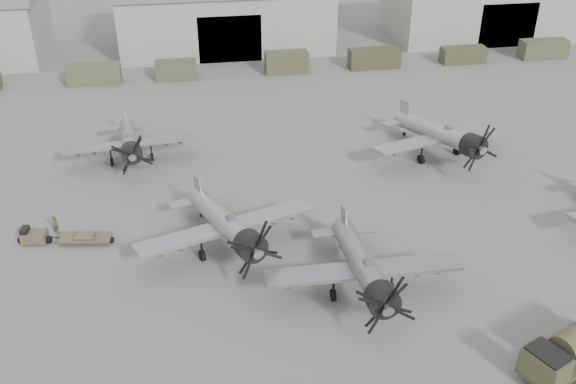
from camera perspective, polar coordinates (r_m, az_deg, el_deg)
name	(u,v)px	position (r m, az deg, el deg)	size (l,w,h in m)	color
ground	(316,375)	(38.11, 2.48, -15.95)	(220.00, 220.00, 0.00)	#605F5D
hangar_center	(225,14)	(90.85, -5.61, 15.43)	(29.00, 14.80, 8.70)	#A7A79C
hangar_right	(488,3)	(100.72, 17.36, 15.74)	(29.00, 14.80, 8.70)	#A7A79C
support_truck_2	(94,74)	(80.89, -16.86, 10.00)	(6.28, 2.20, 2.30)	#464B31
support_truck_3	(176,70)	(80.19, -9.91, 10.64)	(4.96, 2.20, 2.20)	#42482F
support_truck_4	(286,62)	(81.06, -0.14, 11.46)	(5.28, 2.20, 2.61)	#42432C
support_truck_5	(374,58)	(83.55, 7.67, 11.70)	(6.47, 2.20, 2.41)	#373824
support_truck_6	(463,55)	(87.73, 15.31, 11.68)	(5.77, 2.20, 2.01)	#3B3C27
support_truck_7	(543,49)	(92.73, 21.75, 11.73)	(6.14, 2.20, 2.42)	#41482F
aircraft_mid_1	(228,225)	(45.90, -5.40, -2.97)	(13.31, 11.98, 5.34)	#93969B
aircraft_mid_2	(365,269)	(41.90, 6.83, -6.80)	(12.99, 11.69, 5.23)	gray
aircraft_far_0	(130,142)	(59.85, -13.89, 4.34)	(12.07, 10.86, 4.80)	gray
aircraft_far_1	(443,135)	(60.37, 13.61, 4.94)	(13.71, 12.34, 5.47)	#97999F
fuel_tanker	(574,346)	(40.81, 24.08, -12.40)	(7.49, 5.26, 2.76)	#41422B
tug_trailer	(54,237)	(51.00, -20.10, -3.77)	(6.72, 2.30, 1.33)	#4B4931
ground_crew	(56,225)	(51.87, -19.95, -2.76)	(0.57, 0.37, 1.56)	#393F29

